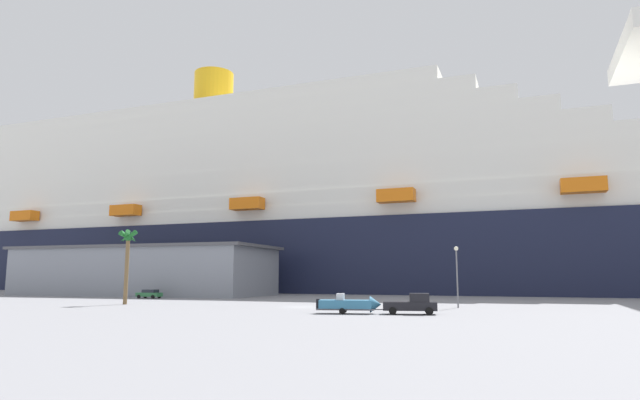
{
  "coord_description": "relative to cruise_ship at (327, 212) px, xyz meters",
  "views": [
    {
      "loc": [
        23.17,
        -67.05,
        4.03
      ],
      "look_at": [
        -8.51,
        36.15,
        19.4
      ],
      "focal_mm": 29.96,
      "sensor_mm": 36.0,
      "label": 1
    }
  ],
  "objects": [
    {
      "name": "ground_plane",
      "position": [
        15.21,
        -33.82,
        -20.35
      ],
      "size": [
        600.0,
        600.0,
        0.0
      ],
      "primitive_type": "plane",
      "color": "gray"
    },
    {
      "name": "cruise_ship",
      "position": [
        0.0,
        0.0,
        0.0
      ],
      "size": [
        304.72,
        51.52,
        67.46
      ],
      "color": "#191E38",
      "rests_on": "ground_plane"
    },
    {
      "name": "terminal_building",
      "position": [
        -31.21,
        -31.97,
        -15.25
      ],
      "size": [
        55.55,
        23.09,
        10.16
      ],
      "color": "gray",
      "rests_on": "ground_plane"
    },
    {
      "name": "pickup_truck",
      "position": [
        30.86,
        -73.13,
        -19.31
      ],
      "size": [
        5.84,
        2.94,
        2.2
      ],
      "color": "black",
      "rests_on": "ground_plane"
    },
    {
      "name": "small_boat_on_trailer",
      "position": [
        24.56,
        -74.09,
        -19.39
      ],
      "size": [
        7.83,
        2.88,
        2.15
      ],
      "color": "#595960",
      "rests_on": "ground_plane"
    },
    {
      "name": "palm_tree",
      "position": [
        -10.86,
        -65.21,
        -11.98
      ],
      "size": [
        2.98,
        2.73,
        10.66
      ],
      "color": "brown",
      "rests_on": "ground_plane"
    },
    {
      "name": "street_lamp",
      "position": [
        34.94,
        -59.73,
        -15.26
      ],
      "size": [
        0.56,
        0.56,
        7.8
      ],
      "color": "slate",
      "rests_on": "ground_plane"
    },
    {
      "name": "parked_car_green_wagon",
      "position": [
        -19.8,
        -46.46,
        -19.52
      ],
      "size": [
        4.63,
        2.23,
        1.58
      ],
      "color": "#2D723F",
      "rests_on": "ground_plane"
    }
  ]
}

